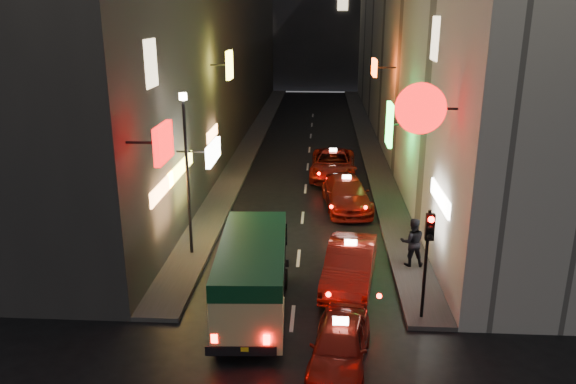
% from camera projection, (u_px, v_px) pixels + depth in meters
% --- Properties ---
extents(building_left, '(7.58, 52.00, 18.00)m').
position_uv_depth(building_left, '(198.00, 14.00, 39.49)').
color(building_left, '#33312F').
rests_on(building_left, ground).
extents(building_right, '(7.94, 52.00, 18.00)m').
position_uv_depth(building_right, '(428.00, 14.00, 38.58)').
color(building_right, '#A8A49A').
rests_on(building_right, ground).
extents(sidewalk_left, '(1.50, 52.00, 0.15)m').
position_uv_depth(sidewalk_left, '(254.00, 139.00, 42.02)').
color(sidewalk_left, '#43403E').
rests_on(sidewalk_left, ground).
extents(sidewalk_right, '(1.50, 52.00, 0.15)m').
position_uv_depth(sidewalk_right, '(368.00, 140.00, 41.54)').
color(sidewalk_right, '#43403E').
rests_on(sidewalk_right, ground).
extents(minibus, '(2.27, 5.75, 2.43)m').
position_uv_depth(minibus, '(253.00, 269.00, 17.40)').
color(minibus, '#C7C17C').
rests_on(minibus, ground).
extents(taxi_near, '(2.55, 4.89, 1.66)m').
position_uv_depth(taxi_near, '(340.00, 341.00, 15.03)').
color(taxi_near, maroon).
rests_on(taxi_near, ground).
extents(taxi_second, '(3.05, 5.77, 1.92)m').
position_uv_depth(taxi_second, '(350.00, 261.00, 19.52)').
color(taxi_second, maroon).
rests_on(taxi_second, ground).
extents(taxi_third, '(2.79, 5.61, 1.89)m').
position_uv_depth(taxi_third, '(346.00, 191.00, 27.25)').
color(taxi_third, maroon).
rests_on(taxi_third, ground).
extents(taxi_far, '(2.48, 5.67, 1.95)m').
position_uv_depth(taxi_far, '(333.00, 162.00, 32.31)').
color(taxi_far, maroon).
rests_on(taxi_far, ground).
extents(pedestrian_sidewalk, '(0.79, 0.50, 2.09)m').
position_uv_depth(pedestrian_sidewalk, '(413.00, 239.00, 20.62)').
color(pedestrian_sidewalk, black).
rests_on(pedestrian_sidewalk, sidewalk_right).
extents(traffic_light, '(0.26, 0.43, 3.50)m').
position_uv_depth(traffic_light, '(428.00, 243.00, 16.50)').
color(traffic_light, black).
rests_on(traffic_light, sidewalk_right).
extents(lamp_post, '(0.28, 0.28, 6.22)m').
position_uv_depth(lamp_post, '(187.00, 164.00, 20.95)').
color(lamp_post, black).
rests_on(lamp_post, sidewalk_left).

